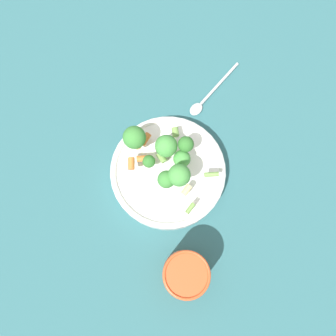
# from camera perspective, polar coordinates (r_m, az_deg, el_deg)

# --- Properties ---
(ground_plane) EXTENTS (3.00, 3.00, 0.00)m
(ground_plane) POSITION_cam_1_polar(r_m,az_deg,el_deg) (0.75, 0.00, -1.15)
(ground_plane) COLOR #2D6066
(bowl) EXTENTS (0.25, 0.25, 0.05)m
(bowl) POSITION_cam_1_polar(r_m,az_deg,el_deg) (0.73, 0.00, -0.71)
(bowl) COLOR white
(bowl) RESTS_ON ground_plane
(pasta_salad) EXTENTS (0.20, 0.18, 0.10)m
(pasta_salad) POSITION_cam_1_polar(r_m,az_deg,el_deg) (0.66, -0.82, 2.25)
(pasta_salad) COLOR #8CB766
(pasta_salad) RESTS_ON bowl
(cup) EXTENTS (0.09, 0.09, 0.11)m
(cup) POSITION_cam_1_polar(r_m,az_deg,el_deg) (0.68, 3.01, -17.80)
(cup) COLOR #CC4C23
(cup) RESTS_ON ground_plane
(spoon) EXTENTS (0.11, 0.16, 0.01)m
(spoon) POSITION_cam_1_polar(r_m,az_deg,el_deg) (0.82, 6.69, 12.02)
(spoon) COLOR silver
(spoon) RESTS_ON ground_plane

